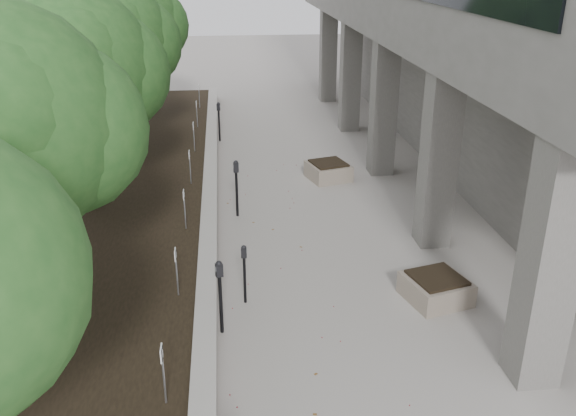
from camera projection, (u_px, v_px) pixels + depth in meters
retaining_wall at (210, 194)px, 16.69m from camera, size 0.39×26.00×0.50m
planting_bed at (72, 202)px, 16.35m from camera, size 7.00×26.00×0.40m
crabapple_tree_2 at (10, 172)px, 9.79m from camera, size 4.60×4.00×5.44m
crabapple_tree_3 at (76, 101)px, 14.37m from camera, size 4.60×4.00×5.44m
crabapple_tree_4 at (110, 65)px, 18.95m from camera, size 4.60×4.00×5.44m
crabapple_tree_5 at (131, 43)px, 23.53m from camera, size 4.60×4.00×5.44m
parking_sign_2 at (164, 375)px, 8.61m from camera, size 0.04×0.22×0.96m
parking_sign_3 at (177, 272)px, 11.35m from camera, size 0.04×0.22×0.96m
parking_sign_4 at (185, 210)px, 14.10m from camera, size 0.04×0.22×0.96m
parking_sign_5 at (190, 167)px, 16.85m from camera, size 0.04×0.22×0.96m
parking_sign_6 at (194, 137)px, 19.60m from camera, size 0.04×0.22×0.96m
parking_sign_7 at (197, 114)px, 22.35m from camera, size 0.04×0.22×0.96m
parking_sign_8 at (199, 96)px, 25.10m from camera, size 0.04×0.22×0.96m
parking_meter_2 at (221, 297)px, 10.83m from camera, size 0.17×0.14×1.46m
parking_meter_3 at (245, 274)px, 11.81m from camera, size 0.13×0.10×1.25m
parking_meter_4 at (237, 189)px, 15.68m from camera, size 0.16×0.13×1.52m
parking_meter_5 at (219, 122)px, 21.97m from camera, size 0.16×0.13×1.43m
planter_front at (436, 288)px, 12.05m from camera, size 1.37×1.37×0.52m
planter_back at (328, 170)px, 18.47m from camera, size 1.41×1.41×0.53m
berry_scatter at (289, 269)px, 13.28m from camera, size 3.30×14.10×0.02m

